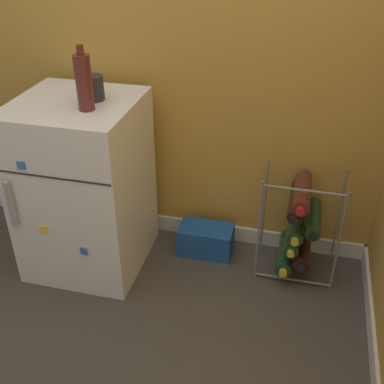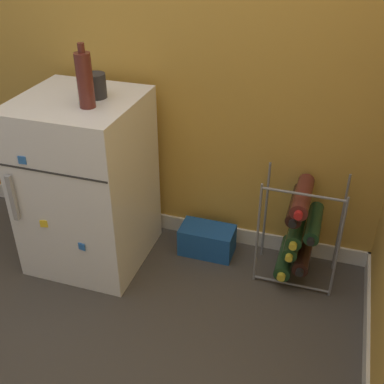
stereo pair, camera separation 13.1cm
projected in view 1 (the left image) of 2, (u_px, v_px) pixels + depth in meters
The scene contains 7 objects.
ground_plane at pixel (154, 304), 2.28m from camera, with size 14.00×14.00×0.00m, color #423D38.
wall_back at pixel (185, 4), 2.15m from camera, with size 6.98×0.07×2.50m.
mini_fridge at pixel (85, 186), 2.35m from camera, with size 0.55×0.58×0.88m.
wine_rack at pixel (298, 225), 2.35m from camera, with size 0.38×0.33×0.56m.
soda_box at pixel (206, 239), 2.58m from camera, with size 0.29×0.16×0.16m.
fridge_top_cup at pixel (93, 88), 2.12m from camera, with size 0.10×0.10×0.11m.
fridge_top_bottle at pixel (84, 82), 1.98m from camera, with size 0.07×0.07×0.27m.
Camera 1 is at (0.58, -1.57, 1.65)m, focal length 45.00 mm.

